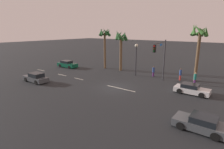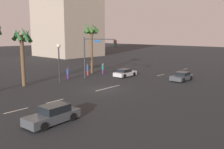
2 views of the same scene
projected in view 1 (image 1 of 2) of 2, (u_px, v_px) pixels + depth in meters
ground_plane at (115, 87)px, 24.57m from camera, size 220.00×220.00×0.00m
lane_stripe_0 at (41, 70)px, 35.04m from camera, size 2.29×0.14×0.01m
lane_stripe_1 at (62, 75)px, 31.25m from camera, size 2.31×0.14×0.01m
lane_stripe_2 at (79, 79)px, 28.80m from camera, size 2.12×0.14×0.01m
lane_stripe_3 at (114, 87)px, 24.66m from camera, size 2.38×0.14×0.01m
lane_stripe_4 at (128, 90)px, 23.36m from camera, size 2.12×0.14×0.01m
car_0 at (201, 123)px, 13.93m from camera, size 3.93×2.00×1.25m
car_1 at (191, 89)px, 21.99m from camera, size 4.05×1.86×1.23m
car_2 at (67, 64)px, 37.60m from camera, size 4.64×1.96×1.40m
car_3 at (36, 78)px, 27.03m from camera, size 4.39×1.89×1.39m
traffic_signal at (161, 54)px, 25.37m from camera, size 0.99×5.84×6.24m
streetlamp at (136, 53)px, 29.93m from camera, size 0.56×0.56×5.42m
pedestrian_0 at (153, 71)px, 30.20m from camera, size 0.55×0.55×1.73m
pedestrian_1 at (195, 78)px, 25.54m from camera, size 0.46×0.46×1.81m
pedestrian_2 at (180, 74)px, 27.84m from camera, size 0.43×0.43×1.87m
palm_tree_0 at (105, 37)px, 35.32m from camera, size 2.50×2.42×8.11m
palm_tree_1 at (199, 38)px, 26.19m from camera, size 2.55×2.42×8.60m
palm_tree_2 at (121, 41)px, 33.38m from camera, size 2.47×2.65×7.71m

